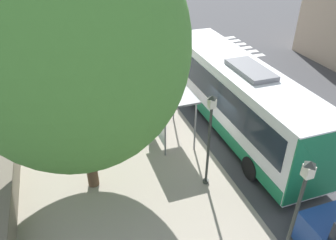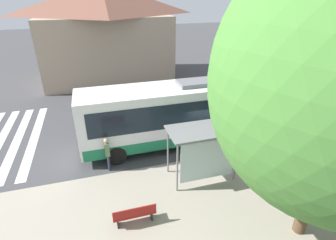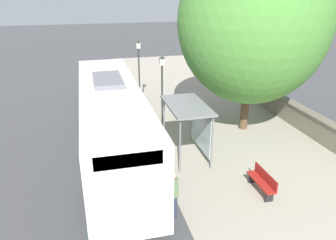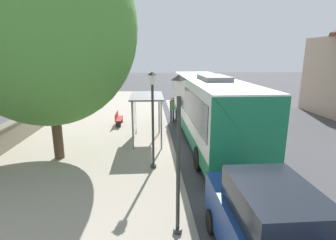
# 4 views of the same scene
# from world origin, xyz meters

# --- Properties ---
(ground_plane) EXTENTS (120.00, 120.00, 0.00)m
(ground_plane) POSITION_xyz_m (0.00, 0.00, 0.00)
(ground_plane) COLOR #424244
(ground_plane) RESTS_ON ground
(sidewalk_plaza) EXTENTS (9.00, 44.00, 0.02)m
(sidewalk_plaza) POSITION_xyz_m (-4.50, 0.00, 0.01)
(sidewalk_plaza) COLOR #9E9384
(sidewalk_plaza) RESTS_ON ground
(background_building) EXTENTS (8.17, 12.28, 8.78)m
(background_building) POSITION_xyz_m (16.08, 3.93, 4.51)
(background_building) COLOR tan
(background_building) RESTS_ON ground
(bus) EXTENTS (2.62, 11.67, 3.68)m
(bus) POSITION_xyz_m (1.94, 0.87, 1.91)
(bus) COLOR white
(bus) RESTS_ON ground
(bus_shelter) EXTENTS (1.72, 3.14, 2.56)m
(bus_shelter) POSITION_xyz_m (-1.53, 1.24, 2.12)
(bus_shelter) COLOR slate
(bus_shelter) RESTS_ON ground
(pedestrian) EXTENTS (0.34, 0.24, 1.80)m
(pedestrian) POSITION_xyz_m (0.38, 5.42, 1.07)
(pedestrian) COLOR #2D3347
(pedestrian) RESTS_ON ground
(bench) EXTENTS (0.40, 1.64, 0.88)m
(bench) POSITION_xyz_m (-3.36, 4.78, 0.48)
(bench) COLOR maroon
(bench) RESTS_ON ground
(street_lamp_near) EXTENTS (0.28, 0.28, 4.03)m
(street_lamp_near) POSITION_xyz_m (-1.11, -2.45, 2.40)
(street_lamp_near) COLOR #2D332D
(street_lamp_near) RESTS_ON ground
(street_lamp_far) EXTENTS (0.28, 0.28, 4.22)m
(street_lamp_far) POSITION_xyz_m (-0.54, -6.69, 2.51)
(street_lamp_far) COLOR #2D332D
(street_lamp_far) RESTS_ON ground
(parked_car_behind_bus) EXTENTS (1.93, 4.31, 2.12)m
(parked_car_behind_bus) POSITION_xyz_m (1.24, -8.13, 1.02)
(parked_car_behind_bus) COLOR navy
(parked_car_behind_bus) RESTS_ON ground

